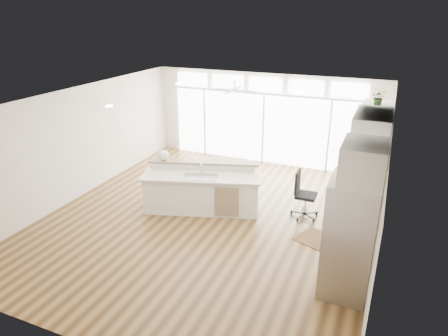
% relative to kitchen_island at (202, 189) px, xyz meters
% --- Properties ---
extents(floor, '(7.00, 8.00, 0.02)m').
position_rel_kitchen_island_xyz_m(floor, '(0.32, -0.28, -0.55)').
color(floor, '#493016').
rests_on(floor, ground).
extents(ceiling, '(7.00, 8.00, 0.02)m').
position_rel_kitchen_island_xyz_m(ceiling, '(0.32, -0.28, 2.16)').
color(ceiling, white).
rests_on(ceiling, wall_back).
extents(wall_back, '(7.00, 0.04, 2.70)m').
position_rel_kitchen_island_xyz_m(wall_back, '(0.32, 3.72, 0.81)').
color(wall_back, beige).
rests_on(wall_back, floor).
extents(wall_front, '(7.00, 0.04, 2.70)m').
position_rel_kitchen_island_xyz_m(wall_front, '(0.32, -4.28, 0.81)').
color(wall_front, beige).
rests_on(wall_front, floor).
extents(wall_left, '(0.04, 8.00, 2.70)m').
position_rel_kitchen_island_xyz_m(wall_left, '(-3.18, -0.28, 0.81)').
color(wall_left, beige).
rests_on(wall_left, floor).
extents(wall_right, '(0.04, 8.00, 2.70)m').
position_rel_kitchen_island_xyz_m(wall_right, '(3.82, -0.28, 0.81)').
color(wall_right, beige).
rests_on(wall_right, floor).
extents(glass_wall, '(5.80, 0.06, 2.08)m').
position_rel_kitchen_island_xyz_m(glass_wall, '(0.32, 3.66, 0.51)').
color(glass_wall, white).
rests_on(glass_wall, wall_back).
extents(transom_row, '(5.90, 0.06, 0.40)m').
position_rel_kitchen_island_xyz_m(transom_row, '(0.32, 3.66, 1.84)').
color(transom_row, white).
rests_on(transom_row, wall_back).
extents(desk_window, '(0.04, 0.85, 0.85)m').
position_rel_kitchen_island_xyz_m(desk_window, '(3.78, 0.02, 1.01)').
color(desk_window, white).
rests_on(desk_window, wall_right).
extents(ceiling_fan, '(1.16, 1.16, 0.32)m').
position_rel_kitchen_island_xyz_m(ceiling_fan, '(-0.18, 2.52, 1.94)').
color(ceiling_fan, silver).
rests_on(ceiling_fan, ceiling).
extents(recessed_lights, '(3.40, 3.00, 0.02)m').
position_rel_kitchen_island_xyz_m(recessed_lights, '(0.32, -0.08, 2.14)').
color(recessed_lights, '#F1E7CD').
rests_on(recessed_lights, ceiling).
extents(oven_cabinet, '(0.64, 1.20, 2.50)m').
position_rel_kitchen_island_xyz_m(oven_cabinet, '(3.49, 1.52, 0.71)').
color(oven_cabinet, white).
rests_on(oven_cabinet, floor).
extents(desk_nook, '(0.72, 1.30, 0.76)m').
position_rel_kitchen_island_xyz_m(desk_nook, '(3.45, 0.02, -0.16)').
color(desk_nook, white).
rests_on(desk_nook, floor).
extents(upper_cabinets, '(0.64, 1.30, 0.64)m').
position_rel_kitchen_island_xyz_m(upper_cabinets, '(3.49, 0.02, 1.81)').
color(upper_cabinets, white).
rests_on(upper_cabinets, wall_right).
extents(refrigerator, '(0.76, 0.90, 2.00)m').
position_rel_kitchen_island_xyz_m(refrigerator, '(3.43, -1.63, 0.46)').
color(refrigerator, '#AAABAF').
rests_on(refrigerator, floor).
extents(fridge_cabinet, '(0.64, 0.90, 0.60)m').
position_rel_kitchen_island_xyz_m(fridge_cabinet, '(3.49, -1.63, 1.76)').
color(fridge_cabinet, white).
rests_on(fridge_cabinet, wall_right).
extents(framed_photos, '(0.06, 0.22, 0.80)m').
position_rel_kitchen_island_xyz_m(framed_photos, '(3.78, 0.64, 0.86)').
color(framed_photos, black).
rests_on(framed_photos, wall_right).
extents(kitchen_island, '(2.89, 1.80, 1.08)m').
position_rel_kitchen_island_xyz_m(kitchen_island, '(0.00, 0.00, 0.00)').
color(kitchen_island, white).
rests_on(kitchen_island, floor).
extents(rug, '(1.17, 1.01, 0.01)m').
position_rel_kitchen_island_xyz_m(rug, '(2.85, -0.28, -0.53)').
color(rug, '#372111').
rests_on(rug, floor).
extents(office_chair, '(0.56, 0.52, 1.08)m').
position_rel_kitchen_island_xyz_m(office_chair, '(2.29, 0.63, -0.00)').
color(office_chair, black).
rests_on(office_chair, floor).
extents(fishbowl, '(0.30, 0.30, 0.25)m').
position_rel_kitchen_island_xyz_m(fishbowl, '(-1.03, 0.09, 0.66)').
color(fishbowl, silver).
rests_on(fishbowl, kitchen_island).
extents(monitor, '(0.10, 0.48, 0.40)m').
position_rel_kitchen_island_xyz_m(monitor, '(3.37, 0.02, 0.42)').
color(monitor, black).
rests_on(monitor, desk_nook).
extents(keyboard, '(0.18, 0.37, 0.02)m').
position_rel_kitchen_island_xyz_m(keyboard, '(3.20, 0.02, 0.23)').
color(keyboard, white).
rests_on(keyboard, desk_nook).
extents(potted_plant, '(0.30, 0.33, 0.25)m').
position_rel_kitchen_island_xyz_m(potted_plant, '(3.49, 1.52, 2.09)').
color(potted_plant, '#2F5223').
rests_on(potted_plant, oven_cabinet).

